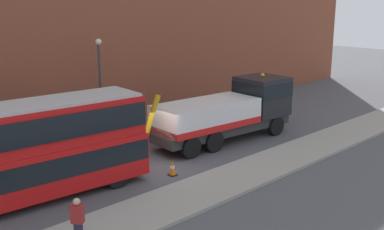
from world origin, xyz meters
TOP-DOWN VIEW (x-y plane):
  - ground_plane at (0.00, 0.00)m, footprint 120.00×120.00m
  - near_kerb at (0.00, -4.20)m, footprint 60.00×2.80m
  - recovery_tow_truck at (6.08, 0.15)m, footprint 10.23×3.36m
  - double_decker_bus at (-6.60, 0.19)m, footprint 11.18×3.44m
  - pedestrian_onlooker at (-6.78, -4.70)m, footprint 0.44×0.48m
  - traffic_cone_near_bus at (-0.09, -1.80)m, footprint 0.36×0.36m
  - street_lamp at (1.07, 5.75)m, footprint 0.36×0.36m

SIDE VIEW (x-z plane):
  - ground_plane at x=0.00m, z-range 0.00..0.00m
  - near_kerb at x=0.00m, z-range 0.00..0.15m
  - traffic_cone_near_bus at x=-0.09m, z-range -0.02..0.70m
  - pedestrian_onlooker at x=-6.78m, z-range 0.13..1.84m
  - recovery_tow_truck at x=6.08m, z-range -0.08..3.59m
  - double_decker_bus at x=-6.60m, z-range 0.20..4.26m
  - street_lamp at x=1.07m, z-range 0.56..6.39m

